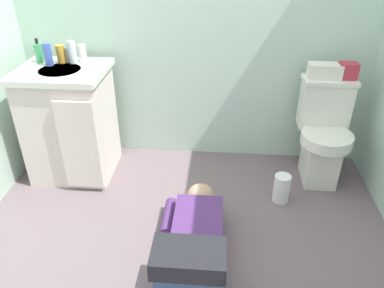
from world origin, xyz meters
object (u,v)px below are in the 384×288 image
bottle_amber (61,54)px  bottle_white (82,53)px  toilet (323,133)px  person_plumber (194,246)px  paper_towel_roll (282,188)px  soap_dispenser (39,53)px  bottle_clear (72,52)px  tissue_box (325,71)px  bottle_blue (48,54)px  toiletry_bag (348,71)px  faucet (67,55)px  vanity_cabinet (71,122)px

bottle_amber → bottle_white: bottle_amber is taller
toilet → person_plumber: size_ratio=0.70×
bottle_amber → paper_towel_roll: bottle_amber is taller
soap_dispenser → bottle_clear: (0.24, 0.00, 0.01)m
person_plumber → paper_towel_roll: (0.55, 0.65, -0.07)m
person_plumber → tissue_box: tissue_box is taller
bottle_blue → bottle_clear: 0.16m
toilet → toiletry_bag: 0.46m
paper_towel_roll → faucet: bearing=165.5°
bottle_white → paper_towel_roll: 1.67m
tissue_box → bottle_clear: bearing=-178.9°
faucet → toiletry_bag: bearing=0.5°
bottle_clear → paper_towel_roll: 1.72m
toiletry_bag → bottle_amber: size_ratio=1.01×
tissue_box → faucet: bearing=-179.5°
tissue_box → toiletry_bag: (0.15, 0.00, 0.01)m
toiletry_bag → bottle_white: size_ratio=1.03×
faucet → tissue_box: size_ratio=0.45×
toilet → soap_dispenser: size_ratio=4.52×
toiletry_bag → tissue_box: bearing=180.0°
soap_dispenser → bottle_blue: soap_dispenser is taller
tissue_box → bottle_clear: (-1.73, -0.03, 0.10)m
toiletry_bag → faucet: bearing=-179.5°
bottle_blue → soap_dispenser: bearing=146.7°
faucet → bottle_amber: (-0.04, -0.02, 0.01)m
paper_towel_roll → toilet: bearing=46.8°
person_plumber → bottle_blue: bearing=138.0°
soap_dispenser → bottle_amber: soap_dispenser is taller
tissue_box → toiletry_bag: bearing=0.0°
toilet → bottle_amber: size_ratio=6.10×
bottle_blue → bottle_clear: same height
toilet → vanity_cabinet: bearing=-177.8°
tissue_box → vanity_cabinet: bearing=-174.8°
soap_dispenser → bottle_blue: (0.09, -0.06, 0.01)m
toilet → paper_towel_roll: bearing=-133.2°
faucet → bottle_clear: bottle_clear is taller
toilet → bottle_white: bearing=176.9°
toilet → bottle_blue: size_ratio=4.89×
toiletry_bag → paper_towel_roll: toiletry_bag is taller
tissue_box → bottle_blue: bearing=-177.1°
person_plumber → soap_dispenser: size_ratio=6.42×
bottle_amber → paper_towel_roll: 1.78m
vanity_cabinet → bottle_clear: 0.50m
toiletry_bag → bottle_blue: (-2.03, -0.09, 0.09)m
faucet → tissue_box: bearing=0.5°
bottle_white → faucet: bearing=-170.1°
toiletry_bag → soap_dispenser: soap_dispenser is taller
person_plumber → bottle_white: bearing=129.2°
person_plumber → paper_towel_roll: size_ratio=5.21×
person_plumber → bottle_amber: size_ratio=8.67×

